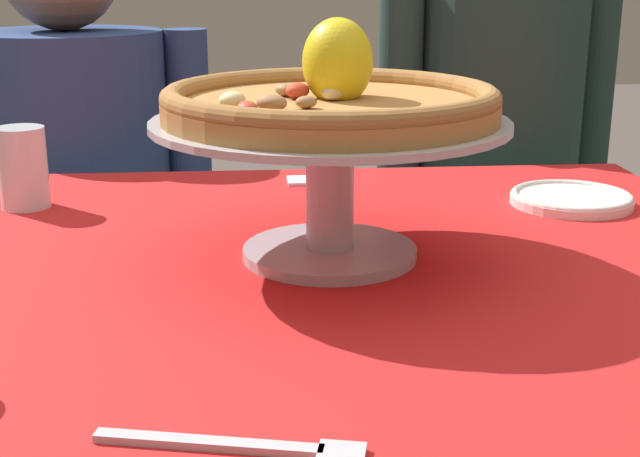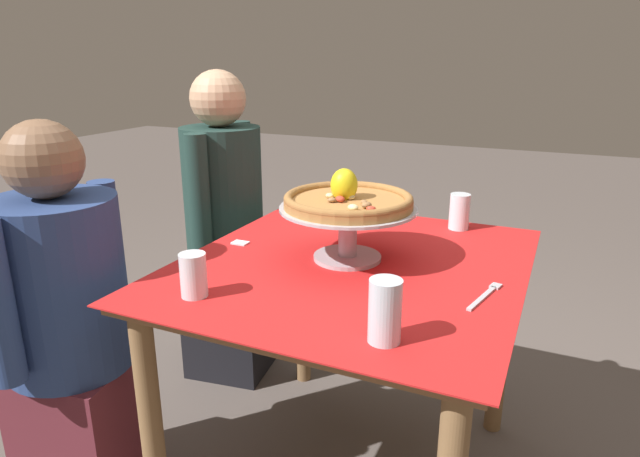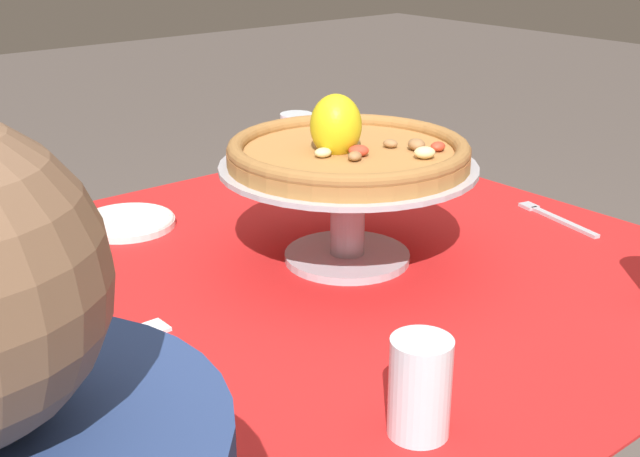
% 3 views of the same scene
% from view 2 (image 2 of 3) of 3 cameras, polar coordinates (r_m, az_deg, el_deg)
% --- Properties ---
extents(dining_table, '(1.06, 0.94, 0.75)m').
position_cam_2_polar(dining_table, '(1.62, 3.43, -7.40)').
color(dining_table, olive).
rests_on(dining_table, ground).
extents(pizza_stand, '(0.39, 0.39, 0.16)m').
position_cam_2_polar(pizza_stand, '(1.56, 2.91, 0.48)').
color(pizza_stand, '#B7B7C1').
rests_on(pizza_stand, dining_table).
extents(pizza, '(0.36, 0.36, 0.11)m').
position_cam_2_polar(pizza, '(1.54, 2.92, 3.05)').
color(pizza, '#AD753D').
rests_on(pizza, pizza_stand).
extents(water_glass_back_left, '(0.07, 0.07, 0.11)m').
position_cam_2_polar(water_glass_back_left, '(1.37, -13.00, -4.96)').
color(water_glass_back_left, white).
rests_on(water_glass_back_left, dining_table).
extents(water_glass_front_left, '(0.07, 0.07, 0.14)m').
position_cam_2_polar(water_glass_front_left, '(1.14, 6.75, -8.90)').
color(water_glass_front_left, silver).
rests_on(water_glass_front_left, dining_table).
extents(water_glass_front_right, '(0.07, 0.07, 0.12)m').
position_cam_2_polar(water_glass_front_right, '(1.91, 14.27, 1.47)').
color(water_glass_front_right, white).
rests_on(water_glass_front_right, dining_table).
extents(side_plate, '(0.17, 0.17, 0.02)m').
position_cam_2_polar(side_plate, '(1.97, 1.32, 1.21)').
color(side_plate, white).
rests_on(side_plate, dining_table).
extents(dinner_fork, '(0.19, 0.06, 0.01)m').
position_cam_2_polar(dinner_fork, '(1.41, 16.86, -6.59)').
color(dinner_fork, '#B7B7C1').
rests_on(dinner_fork, dining_table).
extents(sugar_packet, '(0.04, 0.05, 0.00)m').
position_cam_2_polar(sugar_packet, '(1.74, -8.21, -1.44)').
color(sugar_packet, white).
rests_on(sugar_packet, dining_table).
extents(diner_left, '(0.50, 0.39, 1.16)m').
position_cam_2_polar(diner_left, '(1.74, -24.62, -9.68)').
color(diner_left, maroon).
rests_on(diner_left, ground).
extents(diner_right, '(0.47, 0.36, 1.26)m').
position_cam_2_polar(diner_right, '(2.27, -9.79, -0.93)').
color(diner_right, black).
rests_on(diner_right, ground).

